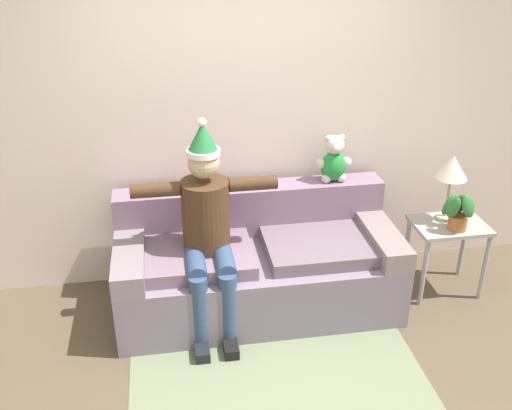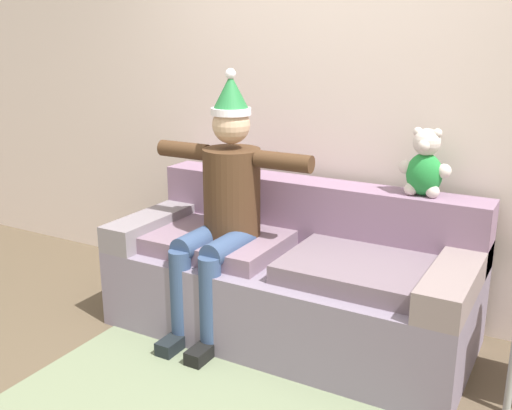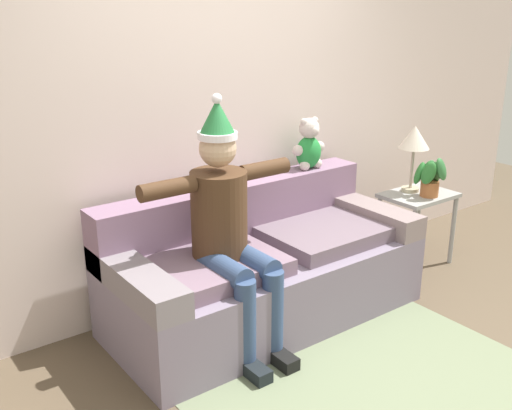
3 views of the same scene
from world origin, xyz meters
The scene contains 4 objects.
back_wall centered at (0.00, 1.55, 1.35)m, with size 7.00×0.10×2.70m, color beige.
couch centered at (0.00, 1.00, 0.34)m, with size 2.10×0.93×0.87m.
person_seated centered at (-0.38, 0.84, 0.79)m, with size 1.02×0.77×1.55m.
teddy_bear centered at (0.66, 1.30, 1.04)m, with size 0.29×0.17×0.38m.
Camera 2 is at (1.41, -1.93, 1.73)m, focal length 41.33 mm.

